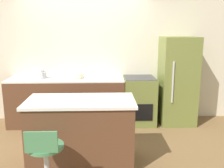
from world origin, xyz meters
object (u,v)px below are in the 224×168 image
at_px(refrigerator, 177,81).
at_px(stool_chair, 46,160).
at_px(oven_range, 139,100).
at_px(kettle, 42,74).
at_px(mixing_bowl, 78,76).

height_order(refrigerator, stool_chair, refrigerator).
bearing_deg(oven_range, kettle, 179.71).
xyz_separation_m(refrigerator, kettle, (-2.65, 0.01, 0.15)).
bearing_deg(kettle, mixing_bowl, 0.00).
bearing_deg(stool_chair, kettle, 103.61).
bearing_deg(mixing_bowl, oven_range, -0.46).
distance_m(stool_chair, mixing_bowl, 2.25).
xyz_separation_m(kettle, mixing_bowl, (0.70, 0.00, -0.03)).
height_order(oven_range, kettle, kettle).
bearing_deg(kettle, oven_range, -0.29).
relative_size(oven_range, mixing_bowl, 4.24).
height_order(kettle, mixing_bowl, kettle).
relative_size(oven_range, kettle, 4.78).
height_order(oven_range, stool_chair, oven_range).
relative_size(oven_range, stool_chair, 1.15).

